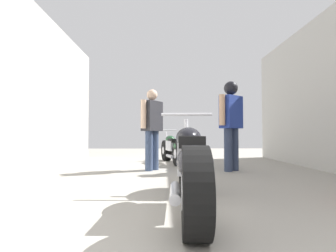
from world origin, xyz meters
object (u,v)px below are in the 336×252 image
motorcycle_black_naked (172,149)px  mechanic_in_blue (152,124)px  motorcycle_maroon_cruiser (190,166)px  mechanic_with_helmet (231,117)px

motorcycle_black_naked → mechanic_in_blue: (-0.44, -1.20, 0.55)m
motorcycle_maroon_cruiser → mechanic_in_blue: (-0.47, 2.64, 0.49)m
motorcycle_maroon_cruiser → motorcycle_black_naked: bearing=90.3°
motorcycle_maroon_cruiser → mechanic_in_blue: bearing=100.0°
mechanic_in_blue → mechanic_with_helmet: size_ratio=0.92×
mechanic_with_helmet → motorcycle_black_naked: bearing=129.2°
motorcycle_black_naked → mechanic_with_helmet: (1.09, -1.33, 0.69)m
mechanic_in_blue → mechanic_with_helmet: (1.53, -0.13, 0.14)m
mechanic_in_blue → motorcycle_maroon_cruiser: bearing=-80.0°
motorcycle_maroon_cruiser → motorcycle_black_naked: motorcycle_maroon_cruiser is taller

